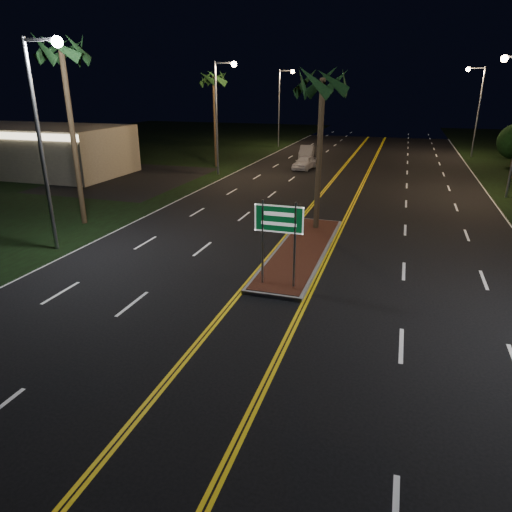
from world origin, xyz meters
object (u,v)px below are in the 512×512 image
at_px(streetlight_left_mid, 221,105).
at_px(palm_left_near, 61,52).
at_px(streetlight_left_near, 44,123).
at_px(streetlight_left_far, 282,99).
at_px(car_near, 305,161).
at_px(car_far, 307,151).
at_px(highway_sign, 279,227).
at_px(palm_left_far, 214,79).
at_px(palm_median, 323,83).
at_px(median_island, 302,250).
at_px(commercial_building, 38,150).
at_px(streetlight_right_far, 476,101).

height_order(streetlight_left_mid, palm_left_near, palm_left_near).
distance_m(streetlight_left_near, streetlight_left_far, 40.00).
height_order(car_near, car_far, car_far).
relative_size(highway_sign, palm_left_far, 0.36).
xyz_separation_m(palm_median, car_far, (-5.74, 25.37, -6.52)).
xyz_separation_m(median_island, highway_sign, (0.00, -4.20, 2.32)).
bearing_deg(palm_left_far, palm_median, -53.82).
distance_m(commercial_building, streetlight_right_far, 42.88).
xyz_separation_m(highway_sign, commercial_building, (-26.00, 17.19, -0.40)).
bearing_deg(highway_sign, commercial_building, 146.52).
xyz_separation_m(streetlight_left_mid, palm_median, (10.61, -13.50, 1.62)).
bearing_deg(palm_median, commercial_building, 159.95).
relative_size(highway_sign, palm_left_near, 0.33).
distance_m(median_island, streetlight_left_mid, 20.80).
distance_m(streetlight_left_mid, streetlight_right_far, 27.83).
height_order(highway_sign, streetlight_right_far, streetlight_right_far).
bearing_deg(streetlight_left_far, streetlight_left_near, -90.00).
relative_size(streetlight_left_mid, palm_left_near, 0.92).
bearing_deg(palm_left_near, highway_sign, -22.60).
distance_m(median_island, palm_median, 8.00).
relative_size(commercial_building, car_near, 3.48).
bearing_deg(streetlight_left_far, streetlight_right_far, -5.38).
distance_m(streetlight_right_far, palm_median, 33.28).
xyz_separation_m(streetlight_left_mid, car_near, (6.12, 4.96, -4.94)).
distance_m(commercial_building, car_near, 23.34).
bearing_deg(palm_left_far, car_far, 48.08).
relative_size(commercial_building, streetlight_left_mid, 1.67).
relative_size(commercial_building, streetlight_left_far, 1.67).
bearing_deg(streetlight_left_near, commercial_building, 133.90).
xyz_separation_m(highway_sign, palm_left_far, (-12.80, 25.20, 5.34)).
relative_size(palm_left_near, car_far, 2.18).
distance_m(palm_left_near, palm_left_far, 20.02).
distance_m(highway_sign, streetlight_left_mid, 23.93).
height_order(highway_sign, palm_left_near, palm_left_near).
xyz_separation_m(median_island, palm_left_far, (-12.80, 21.00, 7.66)).
relative_size(streetlight_left_mid, car_far, 2.00).
relative_size(streetlight_right_far, palm_median, 1.08).
bearing_deg(streetlight_right_far, palm_median, -108.62).
relative_size(highway_sign, streetlight_left_near, 0.36).
xyz_separation_m(highway_sign, streetlight_left_near, (-10.61, 1.20, 3.25)).
distance_m(streetlight_left_near, streetlight_left_mid, 20.00).
bearing_deg(commercial_building, palm_left_far, 31.25).
distance_m(streetlight_left_far, streetlight_right_far, 21.32).
xyz_separation_m(streetlight_left_near, car_far, (4.88, 31.87, -4.91)).
relative_size(streetlight_left_near, car_far, 2.00).
distance_m(commercial_building, palm_left_far, 16.47).
height_order(palm_median, car_near, palm_median).
distance_m(highway_sign, commercial_building, 31.17).
height_order(commercial_building, palm_left_far, palm_left_far).
xyz_separation_m(palm_left_near, palm_left_far, (-0.30, 20.00, -0.93)).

